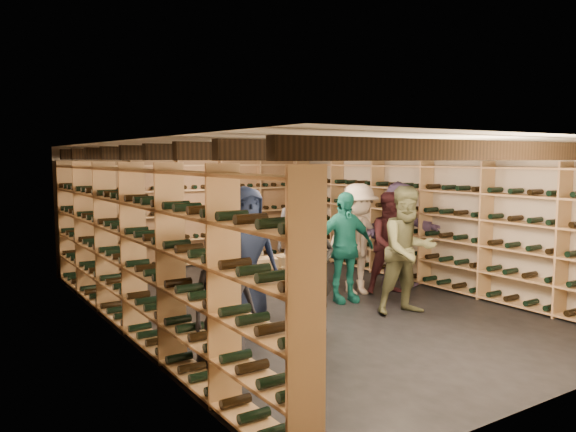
% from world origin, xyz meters
% --- Properties ---
extents(ground, '(8.00, 8.00, 0.00)m').
position_xyz_m(ground, '(0.00, 0.00, 0.00)').
color(ground, black).
rests_on(ground, ground).
extents(walls, '(5.52, 8.02, 2.40)m').
position_xyz_m(walls, '(0.00, 0.00, 1.20)').
color(walls, '#C3B098').
rests_on(walls, ground).
extents(ceiling, '(5.50, 8.00, 0.01)m').
position_xyz_m(ceiling, '(0.00, 0.00, 2.40)').
color(ceiling, beige).
rests_on(ceiling, walls).
extents(ceiling_joists, '(5.40, 7.12, 0.18)m').
position_xyz_m(ceiling_joists, '(0.00, 0.00, 2.26)').
color(ceiling_joists, black).
rests_on(ceiling_joists, ground).
extents(wine_rack_left, '(0.32, 7.50, 2.15)m').
position_xyz_m(wine_rack_left, '(-2.57, 0.00, 1.08)').
color(wine_rack_left, tan).
rests_on(wine_rack_left, ground).
extents(wine_rack_right, '(0.32, 7.50, 2.15)m').
position_xyz_m(wine_rack_right, '(2.57, 0.00, 1.08)').
color(wine_rack_right, tan).
rests_on(wine_rack_right, ground).
extents(wine_rack_back, '(4.70, 0.30, 2.15)m').
position_xyz_m(wine_rack_back, '(0.00, 3.83, 1.07)').
color(wine_rack_back, tan).
rests_on(wine_rack_back, ground).
extents(crate_stack_left, '(0.53, 0.38, 0.51)m').
position_xyz_m(crate_stack_left, '(0.55, 1.30, 0.26)').
color(crate_stack_left, tan).
rests_on(crate_stack_left, ground).
extents(crate_stack_right, '(0.59, 0.49, 0.51)m').
position_xyz_m(crate_stack_right, '(0.00, 1.30, 0.26)').
color(crate_stack_right, tan).
rests_on(crate_stack_right, ground).
extents(crate_loose, '(0.57, 0.46, 0.17)m').
position_xyz_m(crate_loose, '(1.02, 2.93, 0.09)').
color(crate_loose, tan).
rests_on(crate_loose, ground).
extents(person_0, '(0.76, 0.52, 1.50)m').
position_xyz_m(person_0, '(-2.18, -1.69, 0.75)').
color(person_0, black).
rests_on(person_0, ground).
extents(person_1, '(0.64, 0.49, 1.58)m').
position_xyz_m(person_1, '(-0.66, -1.14, 0.79)').
color(person_1, black).
rests_on(person_1, ground).
extents(person_2, '(1.01, 0.86, 1.81)m').
position_xyz_m(person_2, '(0.94, -1.22, 0.90)').
color(person_2, brown).
rests_on(person_2, ground).
extents(person_3, '(1.27, 0.88, 1.79)m').
position_xyz_m(person_3, '(1.10, 0.05, 0.90)').
color(person_3, '#C0A991').
rests_on(person_3, ground).
extents(person_4, '(1.05, 0.61, 1.69)m').
position_xyz_m(person_4, '(0.61, -0.20, 0.85)').
color(person_4, '#176C5E').
rests_on(person_4, ground).
extents(person_6, '(0.95, 0.67, 1.83)m').
position_xyz_m(person_6, '(-1.15, -0.29, 0.91)').
color(person_6, '#1A2543').
rests_on(person_6, ground).
extents(person_7, '(0.67, 0.51, 1.67)m').
position_xyz_m(person_7, '(0.20, 0.17, 0.84)').
color(person_7, gray).
rests_on(person_7, ground).
extents(person_8, '(0.97, 0.87, 1.65)m').
position_xyz_m(person_8, '(1.58, -0.21, 0.83)').
color(person_8, '#421A1E').
rests_on(person_8, ground).
extents(person_9, '(1.17, 0.79, 1.68)m').
position_xyz_m(person_9, '(-0.46, 1.30, 0.84)').
color(person_9, '#A9A79A').
rests_on(person_9, ground).
extents(person_11, '(1.70, 0.62, 1.81)m').
position_xyz_m(person_11, '(2.04, 0.09, 0.90)').
color(person_11, slate).
rests_on(person_11, ground).
extents(person_12, '(1.01, 0.75, 1.87)m').
position_xyz_m(person_12, '(0.80, 1.30, 0.94)').
color(person_12, '#37363B').
rests_on(person_12, ground).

